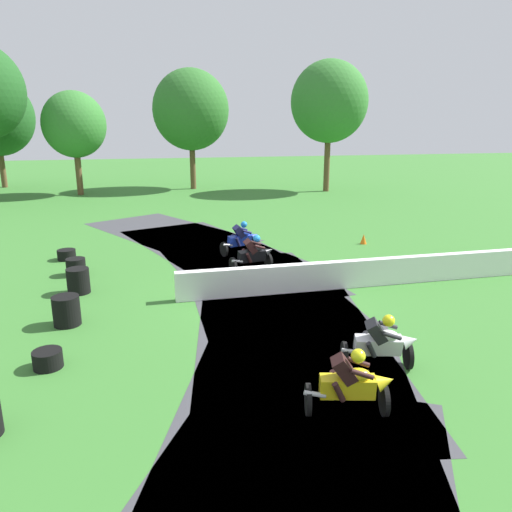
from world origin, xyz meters
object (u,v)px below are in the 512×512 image
Objects in this scene: motorcycle_chase_white at (382,343)px; traffic_cone at (364,239)px; motorcycle_lead_yellow at (352,384)px; tire_stack_mid_a at (48,359)px; tire_stack_far at (78,281)px; motorcycle_fourth_blue at (242,239)px; tire_stack_extra_b at (67,255)px; tire_stack_extra_a at (76,267)px; motorcycle_trailing_black at (254,254)px; tire_stack_mid_b at (66,311)px.

motorcycle_chase_white is 3.87× the size of traffic_cone.
motorcycle_lead_yellow is 2.68× the size of tire_stack_mid_a.
tire_stack_mid_a is at bearing -90.63° from tire_stack_far.
tire_stack_extra_b is at bearing 174.12° from motorcycle_fourth_blue.
motorcycle_lead_yellow is 9.92m from tire_stack_far.
motorcycle_lead_yellow is at bearing -28.57° from tire_stack_mid_a.
tire_stack_mid_a is at bearing 166.80° from motorcycle_chase_white.
tire_stack_extra_a is 1.51× the size of traffic_cone.
tire_stack_far reaches higher than tire_stack_extra_a.
motorcycle_fourth_blue is at bearing 96.53° from motorcycle_chase_white.
motorcycle_fourth_blue is at bearing 89.52° from motorcycle_trailing_black.
traffic_cone is (11.49, 6.58, -0.18)m from tire_stack_mid_b.
tire_stack_mid_a is at bearing -91.67° from tire_stack_mid_b.
motorcycle_chase_white is 2.13× the size of tire_stack_far.
motorcycle_chase_white is at bearing -112.72° from traffic_cone.
tire_stack_mid_a is (-7.11, 1.67, -0.44)m from motorcycle_chase_white.
tire_stack_mid_b reaches higher than traffic_cone.
motorcycle_trailing_black reaches higher than tire_stack_far.
tire_stack_mid_a is (-5.94, -6.00, -0.45)m from motorcycle_trailing_black.
tire_stack_mid_b is (-7.04, 4.05, -0.24)m from motorcycle_chase_white.
motorcycle_lead_yellow reaches higher than tire_stack_extra_b.
motorcycle_trailing_black is 5.98m from tire_stack_far.
tire_stack_mid_a is 9.15m from tire_stack_extra_b.
motorcycle_trailing_black is at bearing 98.70° from motorcycle_chase_white.
tire_stack_extra_b is at bearing 179.34° from traffic_cone.
tire_stack_mid_b is at bearing -148.39° from motorcycle_trailing_black.
tire_stack_extra_b is at bearing 118.62° from motorcycle_lead_yellow.
motorcycle_lead_yellow is 1.00× the size of motorcycle_chase_white.
tire_stack_extra_a is (-0.34, 4.55, -0.10)m from tire_stack_mid_b.
tire_stack_mid_b is 1.20× the size of tire_stack_extra_a.
tire_stack_mid_b is at bearing -89.68° from tire_stack_far.
motorcycle_lead_yellow is 1.00× the size of motorcycle_trailing_black.
tire_stack_mid_a is 6.94m from tire_stack_extra_a.
motorcycle_trailing_black is 6.90m from tire_stack_mid_b.
motorcycle_fourth_blue is 10.31m from tire_stack_mid_a.
motorcycle_fourth_blue reaches higher than traffic_cone.
tire_stack_extra_a is (-0.27, 6.94, 0.10)m from tire_stack_mid_a.
motorcycle_chase_white reaches higher than tire_stack_mid_a.
motorcycle_lead_yellow is 1.00× the size of motorcycle_fourth_blue.
motorcycle_lead_yellow reaches higher than tire_stack_mid_b.
tire_stack_mid_b is at bearing -150.22° from traffic_cone.
motorcycle_chase_white reaches higher than tire_stack_extra_a.
motorcycle_chase_white reaches higher than tire_stack_extra_b.
motorcycle_lead_yellow is at bearing -59.03° from tire_stack_extra_a.
tire_stack_extra_a reaches higher than tire_stack_extra_b.
motorcycle_trailing_black is at bearing 10.05° from tire_stack_far.
traffic_cone is (5.78, 12.11, -0.44)m from motorcycle_lead_yellow.
motorcycle_trailing_black reaches higher than tire_stack_mid_a.
motorcycle_trailing_black is (0.16, 9.15, -0.01)m from motorcycle_lead_yellow.
tire_stack_mid_b is at bearing 88.33° from tire_stack_mid_a.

